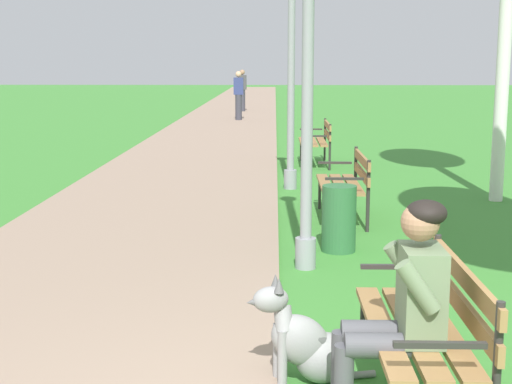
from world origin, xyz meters
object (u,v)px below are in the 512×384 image
at_px(pedestrian_distant, 239,96).
at_px(lamp_post_mid, 291,55).
at_px(litter_bin, 339,219).
at_px(park_bench_far, 318,139).
at_px(dog_grey, 308,344).
at_px(park_bench_near, 430,319).
at_px(park_bench_mid, 347,179).
at_px(person_seated_on_near_bench, 401,302).
at_px(lamp_post_near, 308,50).
at_px(pedestrian_further_distant, 242,91).

bearing_deg(pedestrian_distant, lamp_post_mid, -83.77).
bearing_deg(lamp_post_mid, litter_bin, -83.66).
relative_size(lamp_post_mid, litter_bin, 5.70).
distance_m(park_bench_far, dog_grey, 9.90).
xyz_separation_m(park_bench_near, park_bench_far, (-0.07, 10.13, 0.00)).
distance_m(lamp_post_mid, pedestrian_distant, 13.48).
relative_size(park_bench_far, pedestrian_distant, 0.91).
xyz_separation_m(park_bench_mid, pedestrian_distant, (-2.12, 15.62, 0.33)).
xyz_separation_m(person_seated_on_near_bench, litter_bin, (-0.01, 3.74, -0.33)).
bearing_deg(dog_grey, lamp_post_mid, 89.70).
height_order(lamp_post_near, pedestrian_distant, lamp_post_near).
height_order(park_bench_mid, park_bench_far, same).
distance_m(park_bench_far, litter_bin, 6.59).
bearing_deg(pedestrian_distant, lamp_post_near, -85.17).
distance_m(park_bench_mid, park_bench_far, 4.99).
relative_size(park_bench_far, dog_grey, 1.82).
distance_m(dog_grey, pedestrian_distant, 20.56).
relative_size(park_bench_far, person_seated_on_near_bench, 1.20).
bearing_deg(dog_grey, litter_bin, 81.90).
relative_size(lamp_post_mid, pedestrian_further_distant, 2.42).
height_order(person_seated_on_near_bench, lamp_post_mid, lamp_post_mid).
height_order(lamp_post_mid, litter_bin, lamp_post_mid).
bearing_deg(lamp_post_near, pedestrian_further_distant, 94.04).
xyz_separation_m(park_bench_mid, lamp_post_mid, (-0.66, 2.27, 1.56)).
height_order(lamp_post_mid, pedestrian_further_distant, lamp_post_mid).
height_order(person_seated_on_near_bench, dog_grey, person_seated_on_near_bench).
xyz_separation_m(park_bench_far, pedestrian_distant, (-2.04, 10.63, 0.33)).
relative_size(person_seated_on_near_bench, pedestrian_further_distant, 0.76).
relative_size(park_bench_near, pedestrian_distant, 0.91).
xyz_separation_m(park_bench_far, lamp_post_near, (-0.53, -7.26, 1.57)).
height_order(park_bench_far, pedestrian_further_distant, pedestrian_further_distant).
bearing_deg(pedestrian_further_distant, lamp_post_mid, -85.10).
relative_size(park_bench_near, dog_grey, 1.82).
bearing_deg(park_bench_near, pedestrian_distant, 95.80).
bearing_deg(litter_bin, park_bench_mid, 81.68).
relative_size(lamp_post_mid, pedestrian_distant, 2.42).
bearing_deg(park_bench_mid, dog_grey, -98.17).
distance_m(lamp_post_near, pedestrian_further_distant, 22.38).
bearing_deg(person_seated_on_near_bench, park_bench_far, 89.24).
relative_size(park_bench_mid, person_seated_on_near_bench, 1.20).
relative_size(park_bench_near, person_seated_on_near_bench, 1.20).
bearing_deg(person_seated_on_near_bench, litter_bin, 90.22).
xyz_separation_m(litter_bin, pedestrian_distant, (-1.89, 17.22, 0.49)).
height_order(park_bench_far, lamp_post_mid, lamp_post_mid).
relative_size(park_bench_far, lamp_post_mid, 0.38).
xyz_separation_m(park_bench_near, pedestrian_further_distant, (-2.17, 25.16, 0.33)).
bearing_deg(pedestrian_distant, person_seated_on_near_bench, -84.82).
height_order(park_bench_near, pedestrian_further_distant, pedestrian_further_distant).
height_order(park_bench_far, dog_grey, park_bench_far).
distance_m(dog_grey, lamp_post_mid, 7.39).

